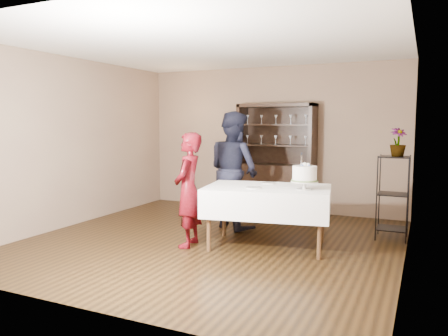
{
  "coord_description": "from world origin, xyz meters",
  "views": [
    {
      "loc": [
        2.68,
        -5.38,
        1.67
      ],
      "look_at": [
        0.14,
        0.1,
        1.03
      ],
      "focal_mm": 35.0,
      "sensor_mm": 36.0,
      "label": 1
    }
  ],
  "objects": [
    {
      "name": "plate_far",
      "position": [
        0.7,
        0.36,
        0.82
      ],
      "size": [
        0.23,
        0.23,
        0.01
      ],
      "primitive_type": "cylinder",
      "rotation": [
        0.0,
        0.0,
        -0.22
      ],
      "color": "beige",
      "rests_on": "cake_table"
    },
    {
      "name": "back_wall",
      "position": [
        0.0,
        2.5,
        1.35
      ],
      "size": [
        5.0,
        0.02,
        2.7
      ],
      "primitive_type": "cube",
      "color": "brown",
      "rests_on": "floor"
    },
    {
      "name": "china_hutch",
      "position": [
        0.2,
        2.25,
        0.66
      ],
      "size": [
        1.4,
        0.48,
        2.0
      ],
      "color": "black",
      "rests_on": "floor"
    },
    {
      "name": "cake_table",
      "position": [
        0.79,
        0.07,
        0.62
      ],
      "size": [
        1.78,
        1.27,
        0.81
      ],
      "rotation": [
        0.0,
        0.0,
        0.18
      ],
      "color": "silver",
      "rests_on": "floor"
    },
    {
      "name": "potted_plant",
      "position": [
        2.32,
        1.16,
        1.39
      ],
      "size": [
        0.31,
        0.31,
        0.4
      ],
      "primitive_type": "imported",
      "rotation": [
        0.0,
        0.0,
        0.59
      ],
      "color": "#48632F",
      "rests_on": "plant_etagere"
    },
    {
      "name": "woman",
      "position": [
        -0.18,
        -0.34,
        0.77
      ],
      "size": [
        0.46,
        0.62,
        1.53
      ],
      "primitive_type": "imported",
      "rotation": [
        0.0,
        0.0,
        -1.39
      ],
      "color": "#3A0509",
      "rests_on": "floor"
    },
    {
      "name": "ceiling",
      "position": [
        0.0,
        0.0,
        2.7
      ],
      "size": [
        5.0,
        5.0,
        0.0
      ],
      "primitive_type": "plane",
      "rotation": [
        3.14,
        0.0,
        0.0
      ],
      "color": "white",
      "rests_on": "back_wall"
    },
    {
      "name": "plate_near",
      "position": [
        0.68,
        -0.14,
        0.82
      ],
      "size": [
        0.23,
        0.23,
        0.01
      ],
      "primitive_type": "cylinder",
      "rotation": [
        0.0,
        0.0,
        -0.09
      ],
      "color": "beige",
      "rests_on": "cake_table"
    },
    {
      "name": "wall_right",
      "position": [
        2.5,
        0.0,
        1.35
      ],
      "size": [
        0.02,
        5.0,
        2.7
      ],
      "primitive_type": "cube",
      "color": "brown",
      "rests_on": "floor"
    },
    {
      "name": "plant_etagere",
      "position": [
        2.28,
        1.2,
        0.65
      ],
      "size": [
        0.42,
        0.42,
        1.2
      ],
      "color": "black",
      "rests_on": "floor"
    },
    {
      "name": "man",
      "position": [
        -0.05,
        0.88,
        0.92
      ],
      "size": [
        1.11,
        1.02,
        1.83
      ],
      "primitive_type": "imported",
      "rotation": [
        0.0,
        0.0,
        2.67
      ],
      "color": "black",
      "rests_on": "floor"
    },
    {
      "name": "wall_left",
      "position": [
        -2.5,
        0.0,
        1.35
      ],
      "size": [
        0.02,
        5.0,
        2.7
      ],
      "primitive_type": "cube",
      "color": "brown",
      "rests_on": "floor"
    },
    {
      "name": "cake",
      "position": [
        1.3,
        0.03,
        1.0
      ],
      "size": [
        0.34,
        0.34,
        0.47
      ],
      "rotation": [
        0.0,
        0.0,
        0.11
      ],
      "color": "beige",
      "rests_on": "cake_table"
    },
    {
      "name": "floor",
      "position": [
        0.0,
        0.0,
        0.0
      ],
      "size": [
        5.0,
        5.0,
        0.0
      ],
      "primitive_type": "plane",
      "color": "black",
      "rests_on": "ground"
    }
  ]
}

